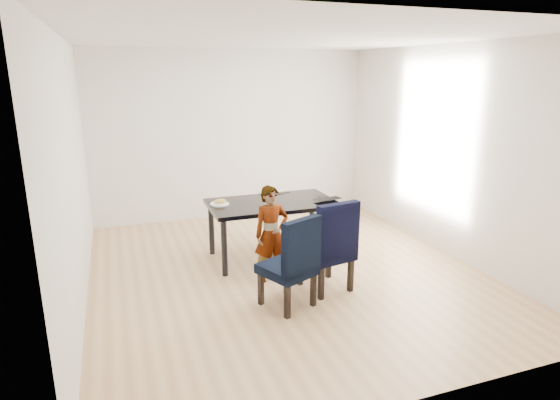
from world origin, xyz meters
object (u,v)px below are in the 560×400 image
object	(u,v)px
dining_table	(272,230)
child	(271,234)
plate	(220,204)
chair_left	(287,261)
chair_right	(326,244)
laptop	(325,199)

from	to	relation	value
dining_table	child	bearing A→B (deg)	-109.54
dining_table	plate	size ratio (longest dim) A/B	6.77
chair_left	plate	bearing A→B (deg)	81.37
chair_right	plate	world-z (taller)	chair_right
chair_left	laptop	distance (m)	1.53
plate	laptop	bearing A→B (deg)	-10.08
chair_right	laptop	bearing A→B (deg)	55.21
plate	dining_table	bearing A→B (deg)	-7.96
chair_right	plate	bearing A→B (deg)	118.23
dining_table	child	distance (m)	0.71
chair_left	child	distance (m)	0.66
chair_right	plate	xyz separation A→B (m)	(-0.92, 1.16, 0.24)
dining_table	laptop	bearing A→B (deg)	-12.11
chair_left	plate	xyz separation A→B (m)	(-0.38, 1.39, 0.27)
child	chair_left	bearing A→B (deg)	-97.04
chair_left	laptop	xyz separation A→B (m)	(0.96, 1.16, 0.27)
child	chair_right	bearing A→B (deg)	-42.84
chair_right	child	xyz separation A→B (m)	(-0.49, 0.42, 0.04)
dining_table	chair_right	bearing A→B (deg)	-76.38
chair_left	child	bearing A→B (deg)	61.71
chair_left	chair_right	world-z (taller)	chair_right
laptop	chair_left	bearing A→B (deg)	40.91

